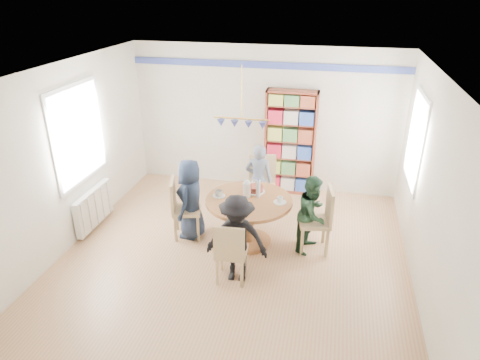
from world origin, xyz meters
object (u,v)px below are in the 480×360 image
(person_left, at_px, (191,199))
(person_right, at_px, (313,214))
(chair_far, at_px, (262,183))
(bookshelf, at_px, (290,144))
(chair_near, at_px, (231,251))
(radiator, at_px, (94,208))
(chair_left, at_px, (181,206))
(dining_table, at_px, (249,211))
(person_far, at_px, (259,180))
(person_near, at_px, (237,239))
(chair_right, at_px, (320,217))

(person_left, relative_size, person_right, 1.08)
(chair_far, bearing_deg, bookshelf, 70.18)
(chair_far, relative_size, chair_near, 1.13)
(radiator, distance_m, person_left, 1.66)
(chair_left, height_order, chair_near, chair_left)
(radiator, relative_size, person_left, 0.78)
(person_left, bearing_deg, chair_near, 43.18)
(dining_table, height_order, person_far, person_far)
(person_left, distance_m, person_far, 1.29)
(dining_table, xyz_separation_m, person_far, (-0.03, 0.94, 0.08))
(dining_table, distance_m, chair_near, 1.01)
(person_near, bearing_deg, chair_left, 138.37)
(chair_left, xyz_separation_m, person_right, (2.01, 0.09, 0.06))
(person_left, relative_size, bookshelf, 0.66)
(radiator, distance_m, chair_near, 2.68)
(chair_far, relative_size, person_left, 0.80)
(chair_right, height_order, person_far, person_far)
(chair_near, xyz_separation_m, person_left, (-0.88, 1.02, 0.14))
(person_right, bearing_deg, person_near, 155.49)
(person_far, bearing_deg, bookshelf, -114.28)
(person_near, bearing_deg, person_far, 88.39)
(chair_left, bearing_deg, person_far, 43.35)
(dining_table, height_order, chair_left, chair_left)
(person_right, bearing_deg, chair_left, 111.98)
(person_right, height_order, bookshelf, bookshelf)
(person_far, bearing_deg, radiator, 19.78)
(radiator, bearing_deg, bookshelf, 34.85)
(chair_far, height_order, person_far, person_far)
(chair_left, bearing_deg, person_left, 18.90)
(chair_near, relative_size, bookshelf, 0.47)
(chair_right, relative_size, bookshelf, 0.52)
(chair_right, relative_size, person_near, 0.80)
(dining_table, distance_m, chair_right, 1.07)
(chair_right, distance_m, bookshelf, 2.06)
(chair_right, bearing_deg, chair_left, -177.78)
(chair_left, height_order, person_near, person_near)
(chair_far, height_order, bookshelf, bookshelf)
(chair_near, distance_m, person_right, 1.44)
(person_left, bearing_deg, dining_table, 91.58)
(bookshelf, bearing_deg, dining_table, -100.93)
(person_right, distance_m, person_far, 1.32)
(chair_right, height_order, chair_near, chair_right)
(chair_far, bearing_deg, person_right, -46.03)
(dining_table, xyz_separation_m, chair_far, (0.03, 1.00, 0.01))
(chair_near, bearing_deg, chair_right, 43.61)
(person_left, bearing_deg, bookshelf, 148.40)
(person_left, bearing_deg, chair_right, 93.12)
(radiator, xyz_separation_m, bookshelf, (2.93, 2.04, 0.61))
(dining_table, height_order, person_left, person_left)
(chair_near, bearing_deg, radiator, 160.11)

